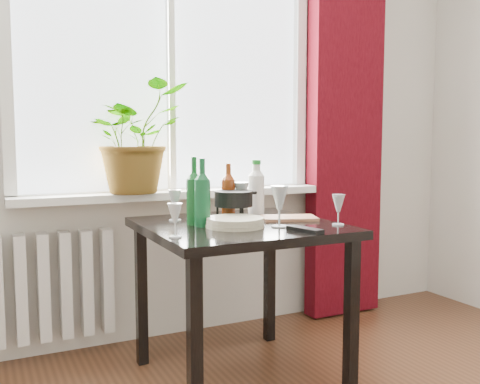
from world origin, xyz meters
name	(u,v)px	position (x,y,z in m)	size (l,w,h in m)	color
window	(169,52)	(0.00, 2.22, 1.60)	(1.72, 0.08, 1.62)	white
windowsill	(175,194)	(0.00, 2.15, 0.82)	(1.72, 0.20, 0.04)	silver
curtain	(345,112)	(1.12, 2.12, 1.30)	(0.50, 0.12, 2.56)	#3A050C
radiator	(32,288)	(-0.75, 2.18, 0.38)	(0.80, 0.10, 0.55)	silver
table	(239,243)	(0.10, 1.55, 0.65)	(0.85, 0.85, 0.74)	black
potted_plant	(135,137)	(-0.23, 2.11, 1.13)	(0.52, 0.45, 0.58)	#36691C
wine_bottle_left	(202,192)	(-0.08, 1.55, 0.89)	(0.07, 0.07, 0.31)	#0E4A24
wine_bottle_right	(194,190)	(-0.10, 1.61, 0.89)	(0.07, 0.07, 0.31)	#0D4419
bottle_amber	(228,190)	(0.13, 1.73, 0.88)	(0.07, 0.07, 0.28)	maroon
cleaning_bottle	(256,187)	(0.29, 1.74, 0.88)	(0.08, 0.08, 0.29)	silver
wineglass_front_right	(279,206)	(0.21, 1.38, 0.83)	(0.08, 0.08, 0.19)	silver
wineglass_far_right	(338,209)	(0.48, 1.31, 0.81)	(0.06, 0.06, 0.14)	#B3B7C1
wineglass_back_center	(241,199)	(0.19, 1.71, 0.83)	(0.08, 0.08, 0.18)	#B3BBC0
wineglass_back_left	(175,205)	(-0.14, 1.76, 0.82)	(0.06, 0.06, 0.15)	silver
wineglass_front_left	(175,220)	(-0.28, 1.34, 0.81)	(0.06, 0.06, 0.14)	white
plate_stack	(235,222)	(0.04, 1.47, 0.76)	(0.26, 0.26, 0.04)	beige
fondue_pot	(234,206)	(0.12, 1.65, 0.81)	(0.21, 0.18, 0.14)	black
tv_remote	(305,230)	(0.25, 1.23, 0.75)	(0.05, 0.17, 0.02)	black
cutting_board	(289,218)	(0.37, 1.56, 0.75)	(0.26, 0.17, 0.01)	#9A6345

